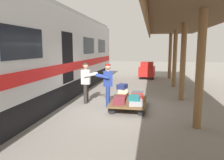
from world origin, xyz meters
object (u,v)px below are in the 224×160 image
at_px(train_car, 33,54).
at_px(suitcase_teal_softside, 134,98).
at_px(luggage_cart, 129,102).
at_px(suitcase_slate_roller, 137,95).
at_px(suitcase_burgundy_valise, 119,101).
at_px(suitcase_maroon_trunk, 121,98).
at_px(suitcase_gray_aluminum, 135,102).
at_px(suitcase_navy_fabric, 122,86).
at_px(suitcase_cream_canvas, 122,91).
at_px(suitcase_tan_vintage, 123,95).
at_px(porter_in_overalls, 107,84).
at_px(baggage_tug, 147,70).
at_px(suitcase_red_plastic, 137,98).
at_px(porter_by_door, 86,82).

height_order(train_car, suitcase_teal_softside, train_car).
xyz_separation_m(luggage_cart, suitcase_slate_roller, (-0.30, -0.55, 0.17)).
relative_size(suitcase_slate_roller, suitcase_burgundy_valise, 0.87).
bearing_deg(suitcase_maroon_trunk, suitcase_slate_roller, -137.26).
xyz_separation_m(train_car, suitcase_gray_aluminum, (-4.27, 0.67, -1.65)).
relative_size(suitcase_gray_aluminum, suitcase_navy_fabric, 1.37).
height_order(luggage_cart, suitcase_teal_softside, suitcase_teal_softside).
bearing_deg(train_car, suitcase_maroon_trunk, 178.14).
height_order(suitcase_maroon_trunk, suitcase_teal_softside, suitcase_teal_softside).
bearing_deg(suitcase_cream_canvas, suitcase_tan_vintage, 132.73).
bearing_deg(porter_in_overalls, suitcase_burgundy_valise, 127.97).
height_order(suitcase_gray_aluminum, suitcase_cream_canvas, suitcase_cream_canvas).
bearing_deg(baggage_tug, suitcase_burgundy_valise, 85.07).
distance_m(train_car, suitcase_red_plastic, 4.57).
height_order(suitcase_cream_canvas, porter_by_door, porter_by_door).
height_order(suitcase_slate_roller, suitcase_navy_fabric, suitcase_navy_fabric).
relative_size(train_car, suitcase_tan_vintage, 28.99).
distance_m(suitcase_teal_softside, suitcase_cream_canvas, 1.29).
xyz_separation_m(luggage_cart, baggage_tug, (-0.49, -8.56, 0.35)).
bearing_deg(suitcase_maroon_trunk, porter_in_overalls, -18.58).
bearing_deg(porter_in_overalls, suitcase_navy_fabric, -143.55).
relative_size(luggage_cart, baggage_tug, 1.12).
bearing_deg(suitcase_tan_vintage, suitcase_teal_softside, 116.38).
relative_size(suitcase_burgundy_valise, porter_in_overalls, 0.31).
bearing_deg(train_car, porter_in_overalls, -178.59).
xyz_separation_m(suitcase_tan_vintage, porter_in_overalls, (0.58, 0.35, 0.51)).
relative_size(suitcase_teal_softside, suitcase_navy_fabric, 1.13).
distance_m(suitcase_gray_aluminum, suitcase_navy_fabric, 1.35).
distance_m(train_car, suitcase_burgundy_valise, 4.08).
xyz_separation_m(suitcase_teal_softside, suitcase_navy_fabric, (0.60, -1.16, 0.18)).
relative_size(suitcase_maroon_trunk, porter_by_door, 0.33).
distance_m(train_car, suitcase_gray_aluminum, 4.63).
bearing_deg(train_car, suitcase_navy_fabric, -172.57).
relative_size(suitcase_teal_softside, porter_by_door, 0.30).
distance_m(suitcase_red_plastic, baggage_tug, 8.57).
bearing_deg(luggage_cart, suitcase_burgundy_valise, 61.58).
bearing_deg(porter_by_door, train_car, 11.48).
height_order(suitcase_maroon_trunk, suitcase_gray_aluminum, suitcase_gray_aluminum).
xyz_separation_m(suitcase_cream_canvas, suitcase_navy_fabric, (0.01, -0.01, 0.17)).
bearing_deg(train_car, suitcase_teal_softside, 170.73).
distance_m(suitcase_red_plastic, suitcase_teal_softside, 0.59).
distance_m(suitcase_red_plastic, suitcase_burgundy_valise, 0.81).
relative_size(suitcase_maroon_trunk, suitcase_red_plastic, 1.03).
height_order(suitcase_navy_fabric, baggage_tug, baggage_tug).
xyz_separation_m(luggage_cart, suitcase_burgundy_valise, (0.30, 0.55, 0.15)).
xyz_separation_m(train_car, porter_in_overalls, (-3.09, -0.08, -1.14)).
height_order(suitcase_navy_fabric, porter_by_door, porter_by_door).
bearing_deg(train_car, suitcase_tan_vintage, -173.32).
bearing_deg(suitcase_gray_aluminum, baggage_tug, -91.20).
relative_size(suitcase_red_plastic, porter_in_overalls, 0.32).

